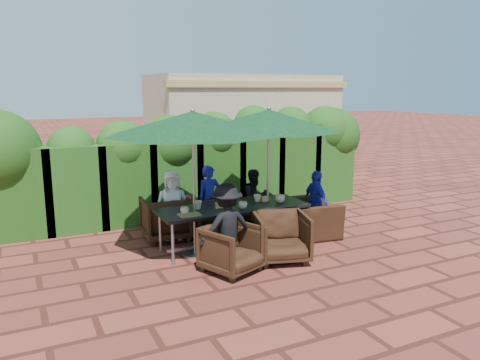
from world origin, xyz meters
name	(u,v)px	position (x,y,z in m)	size (l,w,h in m)	color
ground	(238,244)	(0.00, 0.00, 0.00)	(80.00, 80.00, 0.00)	brown
dining_table	(233,210)	(-0.15, -0.11, 0.68)	(2.63, 0.90, 0.75)	black
umbrella_left	(193,123)	(-0.89, -0.17, 2.21)	(2.82, 2.82, 2.46)	gray
umbrella_right	(269,120)	(0.58, -0.03, 2.21)	(2.56, 2.56, 2.46)	gray
chair_far_left	(166,216)	(-1.07, 0.89, 0.44)	(0.85, 0.79, 0.87)	black
chair_far_mid	(209,213)	(-0.25, 0.80, 0.42)	(0.81, 0.76, 0.84)	black
chair_far_right	(253,208)	(0.77, 0.89, 0.38)	(0.74, 0.70, 0.77)	black
chair_near_left	(232,247)	(-0.63, -1.11, 0.40)	(0.78, 0.73, 0.80)	black
chair_near_right	(281,235)	(0.29, -1.02, 0.43)	(0.84, 0.79, 0.87)	black
chair_end_right	(311,212)	(1.49, -0.10, 0.45)	(1.04, 0.67, 0.90)	black
adult_far_left	(172,205)	(-0.94, 0.86, 0.64)	(0.63, 0.38, 1.28)	white
adult_far_mid	(210,199)	(-0.18, 0.90, 0.66)	(0.47, 0.39, 1.32)	#2023AD
adult_far_right	(255,199)	(0.77, 0.83, 0.59)	(0.57, 0.35, 1.19)	black
adult_near_left	(227,227)	(-0.66, -0.98, 0.68)	(0.87, 0.40, 1.36)	black
adult_end_right	(316,202)	(1.65, -0.03, 0.61)	(0.72, 0.36, 1.23)	#2023AD
child_left	(189,216)	(-0.63, 0.84, 0.40)	(0.29, 0.24, 0.80)	#E7516A
child_right	(226,209)	(0.22, 1.03, 0.39)	(0.28, 0.23, 0.78)	#8455B8
pedestrian_a	(231,157)	(1.85, 4.33, 0.92)	(1.72, 0.62, 1.85)	#258945
pedestrian_b	(255,158)	(2.59, 4.32, 0.85)	(0.82, 0.50, 1.70)	#E7516A
pedestrian_c	(283,157)	(3.58, 4.42, 0.80)	(1.02, 0.47, 1.60)	gray
cup_a	(185,210)	(-1.07, -0.21, 0.81)	(0.14, 0.14, 0.11)	beige
cup_b	(197,205)	(-0.78, -0.02, 0.82)	(0.15, 0.15, 0.14)	beige
cup_c	(243,205)	(-0.06, -0.31, 0.81)	(0.15, 0.15, 0.12)	beige
cup_d	(257,198)	(0.39, 0.01, 0.82)	(0.14, 0.14, 0.13)	beige
cup_e	(280,199)	(0.74, -0.21, 0.82)	(0.17, 0.17, 0.14)	beige
ketchup_bottle	(225,202)	(-0.30, -0.10, 0.83)	(0.04, 0.04, 0.17)	#B20C0A
sauce_bottle	(226,202)	(-0.28, -0.08, 0.83)	(0.04, 0.04, 0.17)	#4C230C
serving_tray	(190,215)	(-1.03, -0.34, 0.76)	(0.35, 0.25, 0.02)	#9F794D
number_block_left	(219,205)	(-0.42, -0.12, 0.80)	(0.12, 0.06, 0.10)	tan
number_block_right	(265,199)	(0.51, -0.04, 0.80)	(0.12, 0.06, 0.10)	tan
hedge_wall	(191,157)	(-0.04, 2.32, 1.29)	(9.10, 1.60, 2.40)	#14380F
building	(242,123)	(3.50, 6.99, 1.61)	(6.20, 3.08, 3.20)	#C5B192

